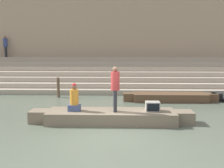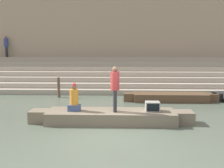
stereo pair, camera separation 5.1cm
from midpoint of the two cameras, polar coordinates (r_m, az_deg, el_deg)
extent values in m
plane|color=#566051|center=(9.04, -0.24, -10.89)|extent=(120.00, 120.00, 0.00)
cube|color=tan|center=(18.64, 0.94, -0.79)|extent=(36.00, 4.55, 0.32)
cube|color=#B2A28D|center=(18.91, 0.96, 0.33)|extent=(36.00, 3.90, 0.32)
cube|color=tan|center=(19.20, 0.98, 1.40)|extent=(36.00, 3.25, 0.32)
cube|color=#B2A28D|center=(19.49, 1.00, 2.45)|extent=(36.00, 2.60, 0.32)
cube|color=tan|center=(19.79, 1.02, 3.47)|extent=(36.00, 1.95, 0.32)
cube|color=#B2A28D|center=(20.10, 1.04, 4.45)|extent=(36.00, 1.30, 0.32)
cube|color=tan|center=(20.41, 1.05, 5.41)|extent=(36.00, 0.65, 0.32)
cube|color=tan|center=(21.34, 1.11, 10.11)|extent=(34.20, 1.20, 7.63)
cube|color=brown|center=(20.85, 1.06, 0.49)|extent=(34.20, 0.12, 0.60)
cube|color=#756651|center=(10.37, -0.09, -7.11)|extent=(4.99, 1.38, 0.47)
cube|color=beige|center=(10.32, -0.09, -5.98)|extent=(4.59, 1.28, 0.05)
cube|color=#756651|center=(10.65, 15.50, -6.99)|extent=(0.70, 0.76, 0.47)
cube|color=#756651|center=(10.85, -15.38, -6.73)|extent=(0.70, 0.76, 0.47)
cylinder|color=olive|center=(11.15, -3.80, -5.36)|extent=(2.75, 0.04, 0.04)
cylinder|color=#28282D|center=(10.17, 0.81, -3.60)|extent=(0.14, 0.14, 0.84)
cylinder|color=#28282D|center=(9.99, 0.79, -3.80)|extent=(0.14, 0.14, 0.84)
cylinder|color=#B23333|center=(9.96, 0.81, 0.67)|extent=(0.33, 0.33, 0.70)
sphere|color=brown|center=(9.91, 0.82, 3.26)|extent=(0.20, 0.20, 0.20)
cube|color=#3D4C75|center=(10.39, -8.07, -5.12)|extent=(0.47, 0.37, 0.25)
cylinder|color=orange|center=(10.31, -8.11, -2.83)|extent=(0.33, 0.33, 0.60)
sphere|color=brown|center=(10.24, -8.15, -0.63)|extent=(0.20, 0.20, 0.20)
sphere|color=red|center=(10.23, -8.16, -0.24)|extent=(0.17, 0.17, 0.17)
cube|color=#9E998E|center=(10.34, 8.94, -4.84)|extent=(0.54, 0.43, 0.37)
cube|color=black|center=(10.12, 9.09, -5.10)|extent=(0.46, 0.02, 0.29)
cube|color=brown|center=(14.92, 12.63, -2.82)|extent=(4.04, 1.24, 0.44)
cube|color=#2D2D2D|center=(14.89, 12.65, -2.08)|extent=(3.71, 1.14, 0.05)
cube|color=brown|center=(15.52, 21.02, -2.75)|extent=(0.56, 0.68, 0.44)
cube|color=brown|center=(14.67, 3.76, -2.83)|extent=(0.56, 0.68, 0.44)
cube|color=black|center=(15.84, 21.71, -2.58)|extent=(0.53, 0.68, 0.44)
cylinder|color=brown|center=(16.00, -11.45, -0.72)|extent=(0.17, 0.17, 1.20)
cylinder|color=#28282D|center=(22.35, -21.80, 6.49)|extent=(0.13, 0.13, 0.79)
cylinder|color=#28282D|center=(22.19, -21.98, 6.48)|extent=(0.13, 0.13, 0.79)
cylinder|color=navy|center=(22.28, -21.98, 8.35)|extent=(0.32, 0.32, 0.66)
sphere|color=brown|center=(22.29, -22.04, 9.44)|extent=(0.19, 0.19, 0.19)
camera|label=1|loc=(0.03, -89.87, 0.02)|focal=42.00mm
camera|label=2|loc=(0.03, 90.13, -0.02)|focal=42.00mm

